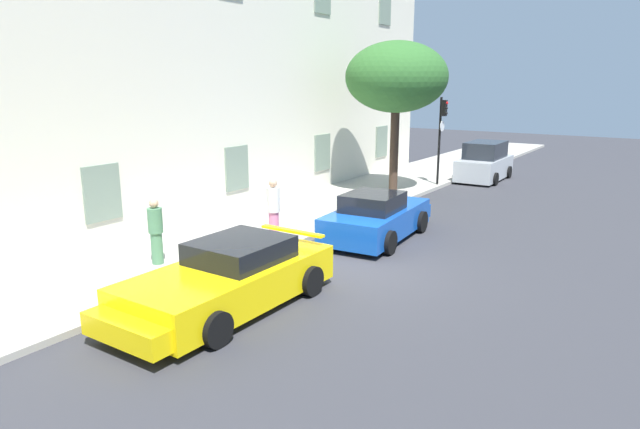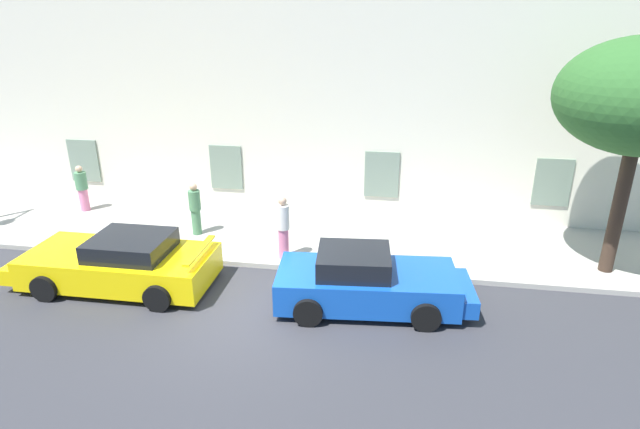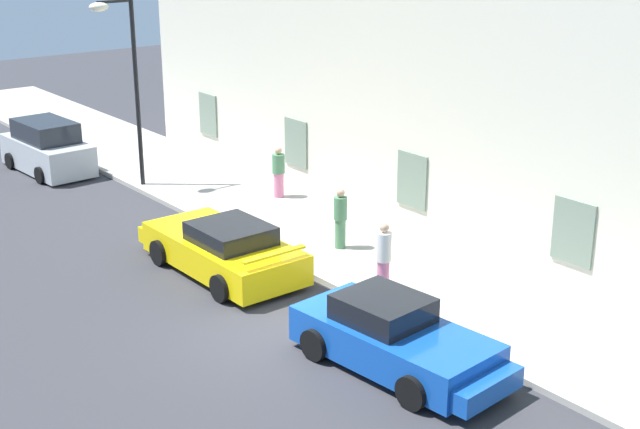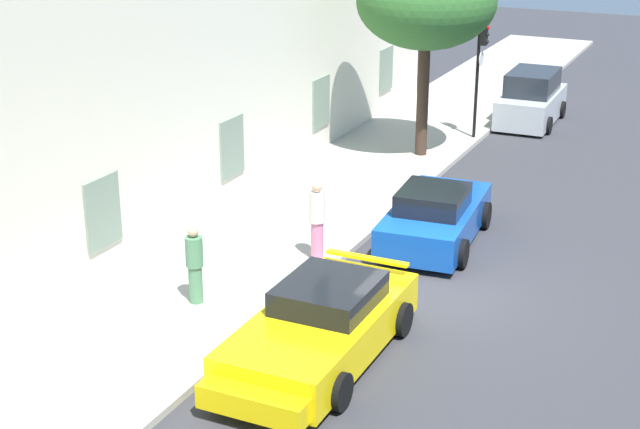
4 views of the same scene
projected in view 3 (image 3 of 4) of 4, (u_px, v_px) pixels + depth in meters
The scene contains 9 objects.
ground_plane at pixel (282, 332), 18.89m from camera, with size 80.00×80.00×0.00m, color #333338.
sidewalk at pixel (426, 280), 21.37m from camera, with size 60.00×4.04×0.14m, color #A8A399.
sportscar_red_lead at pixel (220, 248), 21.97m from camera, with size 5.04×2.26×1.34m.
sportscar_yellow_flank at pixel (400, 341), 17.16m from camera, with size 4.62×2.33×1.40m.
hatchback_distant at pixel (47, 149), 30.35m from camera, with size 4.03×2.04×1.77m.
street_lamp at pixel (122, 59), 27.13m from camera, with size 0.44×1.42×5.94m.
pedestrian_admiring at pixel (340, 218), 22.99m from camera, with size 0.49×0.49×1.62m.
pedestrian_strolling at pixel (383, 259), 20.01m from camera, with size 0.38×0.38×1.78m.
pedestrian_bystander at pixel (279, 172), 27.16m from camera, with size 0.42×0.42×1.58m.
Camera 3 is at (13.89, -9.96, 8.46)m, focal length 49.95 mm.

